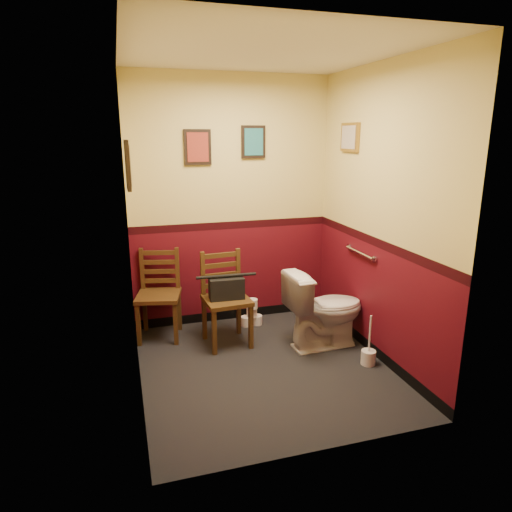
{
  "coord_description": "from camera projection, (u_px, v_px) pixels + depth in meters",
  "views": [
    {
      "loc": [
        -1.16,
        -3.61,
        2.09
      ],
      "look_at": [
        0.0,
        0.25,
        1.0
      ],
      "focal_mm": 32.0,
      "sensor_mm": 36.0,
      "label": 1
    }
  ],
  "objects": [
    {
      "name": "framed_print_back_b",
      "position": [
        253.0,
        142.0,
        4.85
      ],
      "size": [
        0.26,
        0.04,
        0.34
      ],
      "color": "black",
      "rests_on": "wall_back"
    },
    {
      "name": "handbag",
      "position": [
        226.0,
        288.0,
        4.53
      ],
      "size": [
        0.35,
        0.19,
        0.25
      ],
      "rotation": [
        0.0,
        0.0,
        -0.04
      ],
      "color": "black",
      "rests_on": "chair_right"
    },
    {
      "name": "framed_print_left",
      "position": [
        128.0,
        165.0,
        3.52
      ],
      "size": [
        0.04,
        0.3,
        0.38
      ],
      "color": "black",
      "rests_on": "wall_left"
    },
    {
      "name": "chair_right",
      "position": [
        225.0,
        299.0,
        4.61
      ],
      "size": [
        0.47,
        0.47,
        0.94
      ],
      "rotation": [
        0.0,
        0.0,
        0.07
      ],
      "color": "#452E14",
      "rests_on": "floor"
    },
    {
      "name": "wall_right",
      "position": [
        379.0,
        217.0,
        4.16
      ],
      "size": [
        0.0,
        2.4,
        2.7
      ],
      "primitive_type": "cube",
      "rotation": [
        1.57,
        0.0,
        -1.57
      ],
      "color": "#4D0A14",
      "rests_on": "ground"
    },
    {
      "name": "wall_left",
      "position": [
        130.0,
        231.0,
        3.55
      ],
      "size": [
        0.0,
        2.4,
        2.7
      ],
      "primitive_type": "cube",
      "rotation": [
        1.57,
        0.0,
        1.57
      ],
      "color": "#4D0A14",
      "rests_on": "ground"
    },
    {
      "name": "toilet",
      "position": [
        325.0,
        309.0,
        4.55
      ],
      "size": [
        0.82,
        0.49,
        0.78
      ],
      "primitive_type": "imported",
      "rotation": [
        0.0,
        0.0,
        1.62
      ],
      "color": "white",
      "rests_on": "floor"
    },
    {
      "name": "framed_print_back_a",
      "position": [
        198.0,
        147.0,
        4.69
      ],
      "size": [
        0.28,
        0.04,
        0.36
      ],
      "color": "black",
      "rests_on": "wall_back"
    },
    {
      "name": "floor",
      "position": [
        264.0,
        367.0,
        4.21
      ],
      "size": [
        2.2,
        2.4,
        0.0
      ],
      "primitive_type": "cube",
      "color": "black",
      "rests_on": "ground"
    },
    {
      "name": "ceiling",
      "position": [
        265.0,
        51.0,
        3.51
      ],
      "size": [
        2.2,
        2.4,
        0.0
      ],
      "primitive_type": "cube",
      "rotation": [
        3.14,
        0.0,
        0.0
      ],
      "color": "silver",
      "rests_on": "ground"
    },
    {
      "name": "grab_bar",
      "position": [
        360.0,
        253.0,
        4.49
      ],
      "size": [
        0.05,
        0.56,
        0.06
      ],
      "color": "silver",
      "rests_on": "wall_right"
    },
    {
      "name": "framed_print_right",
      "position": [
        350.0,
        137.0,
        4.53
      ],
      "size": [
        0.04,
        0.34,
        0.28
      ],
      "color": "olive",
      "rests_on": "wall_right"
    },
    {
      "name": "chair_left",
      "position": [
        159.0,
        294.0,
        4.75
      ],
      "size": [
        0.52,
        0.52,
        0.93
      ],
      "rotation": [
        0.0,
        0.0,
        -0.23
      ],
      "color": "#452E14",
      "rests_on": "floor"
    },
    {
      "name": "tp_stack",
      "position": [
        252.0,
        314.0,
        5.09
      ],
      "size": [
        0.24,
        0.15,
        0.32
      ],
      "color": "silver",
      "rests_on": "floor"
    },
    {
      "name": "toilet_brush",
      "position": [
        368.0,
        356.0,
        4.25
      ],
      "size": [
        0.14,
        0.14,
        0.49
      ],
      "color": "silver",
      "rests_on": "floor"
    },
    {
      "name": "wall_back",
      "position": [
        231.0,
        203.0,
        4.97
      ],
      "size": [
        2.2,
        0.0,
        2.7
      ],
      "primitive_type": "cube",
      "rotation": [
        1.57,
        0.0,
        0.0
      ],
      "color": "#4D0A14",
      "rests_on": "ground"
    },
    {
      "name": "wall_front",
      "position": [
        325.0,
        260.0,
        2.75
      ],
      "size": [
        2.2,
        0.0,
        2.7
      ],
      "primitive_type": "cube",
      "rotation": [
        -1.57,
        0.0,
        0.0
      ],
      "color": "#4D0A14",
      "rests_on": "ground"
    }
  ]
}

